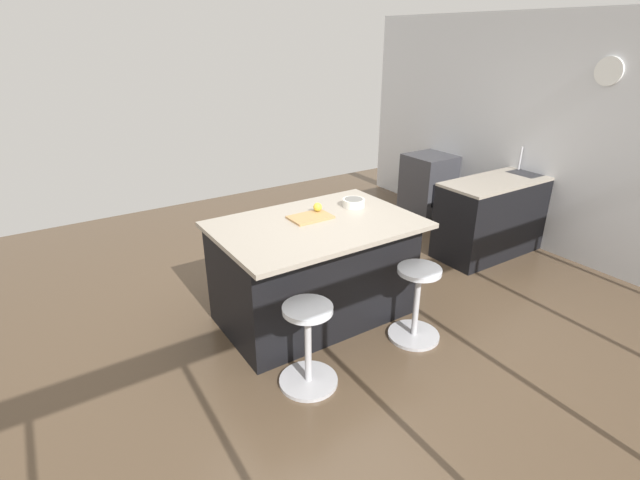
{
  "coord_description": "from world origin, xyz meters",
  "views": [
    {
      "loc": [
        2.26,
        3.02,
        2.39
      ],
      "look_at": [
        0.27,
        -0.03,
        0.8
      ],
      "focal_mm": 26.4,
      "sensor_mm": 36.0,
      "label": 1
    }
  ],
  "objects_px": {
    "kitchen_island": "(314,270)",
    "stool_middle": "(308,348)",
    "oven_range": "(428,185)",
    "cutting_board": "(310,217)",
    "apple_yellow": "(318,207)",
    "stool_by_window": "(416,305)",
    "fruit_bowl": "(354,202)"
  },
  "relations": [
    {
      "from": "kitchen_island",
      "to": "stool_middle",
      "type": "relative_size",
      "value": 2.58
    },
    {
      "from": "oven_range",
      "to": "cutting_board",
      "type": "height_order",
      "value": "cutting_board"
    },
    {
      "from": "kitchen_island",
      "to": "apple_yellow",
      "type": "bearing_deg",
      "value": -132.72
    },
    {
      "from": "stool_middle",
      "to": "cutting_board",
      "type": "height_order",
      "value": "cutting_board"
    },
    {
      "from": "oven_range",
      "to": "apple_yellow",
      "type": "distance_m",
      "value": 3.02
    },
    {
      "from": "stool_by_window",
      "to": "stool_middle",
      "type": "relative_size",
      "value": 1.0
    },
    {
      "from": "kitchen_island",
      "to": "stool_by_window",
      "type": "xyz_separation_m",
      "value": [
        -0.53,
        0.76,
        -0.16
      ]
    },
    {
      "from": "stool_middle",
      "to": "cutting_board",
      "type": "xyz_separation_m",
      "value": [
        -0.54,
        -0.83,
        0.64
      ]
    },
    {
      "from": "stool_by_window",
      "to": "apple_yellow",
      "type": "relative_size",
      "value": 8.48
    },
    {
      "from": "cutting_board",
      "to": "oven_range",
      "type": "bearing_deg",
      "value": -154.75
    },
    {
      "from": "cutting_board",
      "to": "apple_yellow",
      "type": "bearing_deg",
      "value": -149.65
    },
    {
      "from": "fruit_bowl",
      "to": "kitchen_island",
      "type": "bearing_deg",
      "value": 12.69
    },
    {
      "from": "stool_middle",
      "to": "cutting_board",
      "type": "relative_size",
      "value": 1.84
    },
    {
      "from": "cutting_board",
      "to": "stool_middle",
      "type": "bearing_deg",
      "value": 56.65
    },
    {
      "from": "stool_by_window",
      "to": "cutting_board",
      "type": "height_order",
      "value": "cutting_board"
    },
    {
      "from": "cutting_board",
      "to": "apple_yellow",
      "type": "distance_m",
      "value": 0.15
    },
    {
      "from": "stool_by_window",
      "to": "fruit_bowl",
      "type": "distance_m",
      "value": 1.1
    },
    {
      "from": "oven_range",
      "to": "stool_middle",
      "type": "height_order",
      "value": "oven_range"
    },
    {
      "from": "stool_middle",
      "to": "fruit_bowl",
      "type": "relative_size",
      "value": 3.23
    },
    {
      "from": "apple_yellow",
      "to": "oven_range",
      "type": "bearing_deg",
      "value": -154.99
    },
    {
      "from": "cutting_board",
      "to": "apple_yellow",
      "type": "xyz_separation_m",
      "value": [
        -0.12,
        -0.07,
        0.05
      ]
    },
    {
      "from": "stool_middle",
      "to": "stool_by_window",
      "type": "bearing_deg",
      "value": 180.0
    },
    {
      "from": "kitchen_island",
      "to": "fruit_bowl",
      "type": "height_order",
      "value": "fruit_bowl"
    },
    {
      "from": "stool_by_window",
      "to": "cutting_board",
      "type": "bearing_deg",
      "value": -57.65
    },
    {
      "from": "kitchen_island",
      "to": "apple_yellow",
      "type": "relative_size",
      "value": 21.86
    },
    {
      "from": "fruit_bowl",
      "to": "stool_middle",
      "type": "bearing_deg",
      "value": 39.89
    },
    {
      "from": "stool_by_window",
      "to": "kitchen_island",
      "type": "bearing_deg",
      "value": -54.79
    },
    {
      "from": "cutting_board",
      "to": "kitchen_island",
      "type": "bearing_deg",
      "value": 81.73
    },
    {
      "from": "oven_range",
      "to": "fruit_bowl",
      "type": "bearing_deg",
      "value": 29.0
    },
    {
      "from": "oven_range",
      "to": "stool_by_window",
      "type": "height_order",
      "value": "oven_range"
    },
    {
      "from": "apple_yellow",
      "to": "fruit_bowl",
      "type": "height_order",
      "value": "apple_yellow"
    },
    {
      "from": "stool_by_window",
      "to": "apple_yellow",
      "type": "distance_m",
      "value": 1.2
    }
  ]
}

